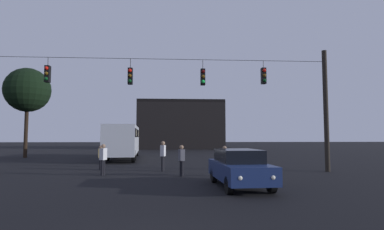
% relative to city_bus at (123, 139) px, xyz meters
% --- Properties ---
extents(ground_plane, '(168.00, 168.00, 0.00)m').
position_rel_city_bus_xyz_m(ground_plane, '(3.92, 1.61, -1.87)').
color(ground_plane, black).
rests_on(ground_plane, ground).
extents(overhead_signal_span, '(19.78, 0.44, 7.23)m').
position_rel_city_bus_xyz_m(overhead_signal_span, '(3.93, -10.92, 2.29)').
color(overhead_signal_span, black).
rests_on(overhead_signal_span, ground).
extents(city_bus, '(3.42, 11.17, 3.00)m').
position_rel_city_bus_xyz_m(city_bus, '(0.00, 0.00, 0.00)').
color(city_bus, '#B7BCC6').
rests_on(city_bus, ground).
extents(car_near_right, '(2.04, 4.42, 1.52)m').
position_rel_city_bus_xyz_m(car_near_right, '(7.30, -15.91, -1.07)').
color(car_near_right, navy).
rests_on(car_near_right, ground).
extents(pedestrian_crossing_left, '(0.27, 0.38, 1.51)m').
position_rel_city_bus_xyz_m(pedestrian_crossing_left, '(0.14, -9.26, -1.02)').
color(pedestrian_crossing_left, black).
rests_on(pedestrian_crossing_left, ground).
extents(pedestrian_crossing_center, '(0.33, 0.41, 1.78)m').
position_rel_city_bus_xyz_m(pedestrian_crossing_center, '(3.98, -10.04, -0.85)').
color(pedestrian_crossing_center, black).
rests_on(pedestrian_crossing_center, ground).
extents(pedestrian_crossing_right, '(0.35, 0.42, 1.66)m').
position_rel_city_bus_xyz_m(pedestrian_crossing_right, '(0.90, -11.93, -0.93)').
color(pedestrian_crossing_right, black).
rests_on(pedestrian_crossing_right, ground).
extents(pedestrian_near_bus, '(0.34, 0.42, 1.61)m').
position_rel_city_bus_xyz_m(pedestrian_near_bus, '(5.03, -12.47, -0.96)').
color(pedestrian_near_bus, black).
rests_on(pedestrian_near_bus, ground).
extents(pedestrian_trailing, '(0.28, 0.39, 1.57)m').
position_rel_city_bus_xyz_m(pedestrian_trailing, '(7.28, -12.58, -0.99)').
color(pedestrian_trailing, black).
rests_on(pedestrian_trailing, ground).
extents(corner_building, '(14.20, 11.92, 8.07)m').
position_rel_city_bus_xyz_m(corner_building, '(5.88, 25.50, 2.17)').
color(corner_building, black).
rests_on(corner_building, ground).
extents(tree_left_silhouette, '(4.36, 4.36, 8.84)m').
position_rel_city_bus_xyz_m(tree_left_silhouette, '(-9.84, 2.29, 4.77)').
color(tree_left_silhouette, black).
rests_on(tree_left_silhouette, ground).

